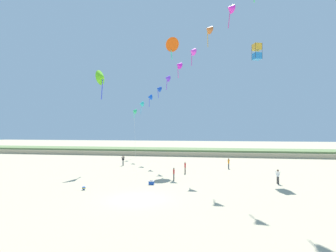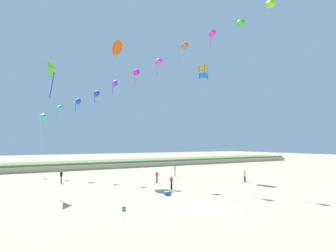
{
  "view_description": "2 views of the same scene",
  "coord_description": "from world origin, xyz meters",
  "px_view_note": "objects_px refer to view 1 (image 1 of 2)",
  "views": [
    {
      "loc": [
        6.39,
        -22.07,
        6.03
      ],
      "look_at": [
        0.87,
        10.68,
        6.51
      ],
      "focal_mm": 28.0,
      "sensor_mm": 36.0,
      "label": 1
    },
    {
      "loc": [
        -13.85,
        -17.5,
        5.29
      ],
      "look_at": [
        3.3,
        12.13,
        7.61
      ],
      "focal_mm": 28.0,
      "sensor_mm": 36.0,
      "label": 2
    }
  ],
  "objects_px": {
    "person_near_right": "(123,160)",
    "person_far_right": "(174,173)",
    "person_near_left": "(185,167)",
    "large_kite_low_lead": "(257,52)",
    "large_kite_mid_trail": "(171,44)",
    "person_mid_center": "(278,176)",
    "beach_ball": "(84,188)",
    "person_far_left": "(229,163)",
    "beach_cooler": "(151,183)",
    "large_kite_high_solo": "(102,77)"
  },
  "relations": [
    {
      "from": "person_near_right",
      "to": "person_far_right",
      "type": "bearing_deg",
      "value": -48.06
    },
    {
      "from": "person_near_left",
      "to": "person_far_right",
      "type": "bearing_deg",
      "value": -98.94
    },
    {
      "from": "person_near_left",
      "to": "person_near_right",
      "type": "relative_size",
      "value": 0.96
    },
    {
      "from": "person_near_right",
      "to": "large_kite_low_lead",
      "type": "height_order",
      "value": "large_kite_low_lead"
    },
    {
      "from": "large_kite_mid_trail",
      "to": "person_mid_center",
      "type": "bearing_deg",
      "value": -44.17
    },
    {
      "from": "person_mid_center",
      "to": "large_kite_mid_trail",
      "type": "relative_size",
      "value": 0.4
    },
    {
      "from": "large_kite_mid_trail",
      "to": "beach_ball",
      "type": "bearing_deg",
      "value": -106.16
    },
    {
      "from": "person_mid_center",
      "to": "person_far_left",
      "type": "bearing_deg",
      "value": 113.56
    },
    {
      "from": "person_near_right",
      "to": "beach_ball",
      "type": "distance_m",
      "value": 18.06
    },
    {
      "from": "beach_cooler",
      "to": "beach_ball",
      "type": "distance_m",
      "value": 7.11
    },
    {
      "from": "person_near_left",
      "to": "person_far_left",
      "type": "height_order",
      "value": "person_near_left"
    },
    {
      "from": "person_near_left",
      "to": "large_kite_high_solo",
      "type": "height_order",
      "value": "large_kite_high_solo"
    },
    {
      "from": "person_far_right",
      "to": "large_kite_high_solo",
      "type": "distance_m",
      "value": 19.51
    },
    {
      "from": "person_near_left",
      "to": "beach_ball",
      "type": "xyz_separation_m",
      "value": [
        -9.03,
        -11.6,
        -0.75
      ]
    },
    {
      "from": "person_mid_center",
      "to": "beach_cooler",
      "type": "bearing_deg",
      "value": -169.19
    },
    {
      "from": "person_near_right",
      "to": "beach_ball",
      "type": "relative_size",
      "value": 4.64
    },
    {
      "from": "large_kite_low_lead",
      "to": "person_far_left",
      "type": "bearing_deg",
      "value": 142.78
    },
    {
      "from": "person_mid_center",
      "to": "person_near_right",
      "type": "bearing_deg",
      "value": 152.23
    },
    {
      "from": "beach_ball",
      "to": "person_near_right",
      "type": "bearing_deg",
      "value": 96.86
    },
    {
      "from": "beach_cooler",
      "to": "large_kite_high_solo",
      "type": "bearing_deg",
      "value": 135.65
    },
    {
      "from": "person_near_left",
      "to": "large_kite_high_solo",
      "type": "distance_m",
      "value": 18.75
    },
    {
      "from": "person_near_right",
      "to": "beach_ball",
      "type": "xyz_separation_m",
      "value": [
        2.16,
        -17.91,
        -0.79
      ]
    },
    {
      "from": "person_mid_center",
      "to": "beach_ball",
      "type": "bearing_deg",
      "value": -162.52
    },
    {
      "from": "large_kite_high_solo",
      "to": "person_far_right",
      "type": "bearing_deg",
      "value": -30.44
    },
    {
      "from": "large_kite_low_lead",
      "to": "large_kite_high_solo",
      "type": "distance_m",
      "value": 23.34
    },
    {
      "from": "person_near_right",
      "to": "large_kite_low_lead",
      "type": "distance_m",
      "value": 26.96
    },
    {
      "from": "person_far_right",
      "to": "person_near_left",
      "type": "bearing_deg",
      "value": 81.06
    },
    {
      "from": "person_far_left",
      "to": "large_kite_mid_trail",
      "type": "relative_size",
      "value": 0.39
    },
    {
      "from": "large_kite_high_solo",
      "to": "beach_cooler",
      "type": "bearing_deg",
      "value": -44.35
    },
    {
      "from": "person_far_right",
      "to": "beach_cooler",
      "type": "xyz_separation_m",
      "value": [
        -2.1,
        -2.74,
        -0.66
      ]
    },
    {
      "from": "beach_cooler",
      "to": "large_kite_mid_trail",
      "type": "bearing_deg",
      "value": 91.08
    },
    {
      "from": "person_mid_center",
      "to": "beach_ball",
      "type": "height_order",
      "value": "person_mid_center"
    },
    {
      "from": "large_kite_mid_trail",
      "to": "person_far_left",
      "type": "bearing_deg",
      "value": -17.39
    },
    {
      "from": "large_kite_low_lead",
      "to": "large_kite_mid_trail",
      "type": "distance_m",
      "value": 14.96
    },
    {
      "from": "person_far_right",
      "to": "beach_ball",
      "type": "relative_size",
      "value": 4.16
    },
    {
      "from": "person_near_left",
      "to": "large_kite_low_lead",
      "type": "height_order",
      "value": "large_kite_low_lead"
    },
    {
      "from": "beach_ball",
      "to": "large_kite_mid_trail",
      "type": "bearing_deg",
      "value": 73.84
    },
    {
      "from": "person_far_left",
      "to": "beach_ball",
      "type": "distance_m",
      "value": 22.88
    },
    {
      "from": "person_far_right",
      "to": "large_kite_low_lead",
      "type": "xyz_separation_m",
      "value": [
        10.85,
        7.78,
        16.3
      ]
    },
    {
      "from": "large_kite_mid_trail",
      "to": "beach_ball",
      "type": "xyz_separation_m",
      "value": [
        -5.8,
        -20.01,
        -20.7
      ]
    },
    {
      "from": "person_near_left",
      "to": "large_kite_mid_trail",
      "type": "xyz_separation_m",
      "value": [
        -3.23,
        8.41,
        19.95
      ]
    },
    {
      "from": "large_kite_mid_trail",
      "to": "beach_ball",
      "type": "relative_size",
      "value": 11.17
    },
    {
      "from": "beach_cooler",
      "to": "large_kite_low_lead",
      "type": "bearing_deg",
      "value": 39.09
    },
    {
      "from": "person_far_left",
      "to": "beach_cooler",
      "type": "height_order",
      "value": "person_far_left"
    },
    {
      "from": "person_mid_center",
      "to": "person_far_right",
      "type": "height_order",
      "value": "person_mid_center"
    },
    {
      "from": "person_near_left",
      "to": "large_kite_high_solo",
      "type": "bearing_deg",
      "value": 171.31
    },
    {
      "from": "person_near_right",
      "to": "beach_ball",
      "type": "height_order",
      "value": "person_near_right"
    },
    {
      "from": "person_near_left",
      "to": "large_kite_low_lead",
      "type": "relative_size",
      "value": 0.72
    },
    {
      "from": "person_mid_center",
      "to": "large_kite_low_lead",
      "type": "relative_size",
      "value": 0.72
    },
    {
      "from": "person_near_right",
      "to": "large_kite_mid_trail",
      "type": "height_order",
      "value": "large_kite_mid_trail"
    }
  ]
}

